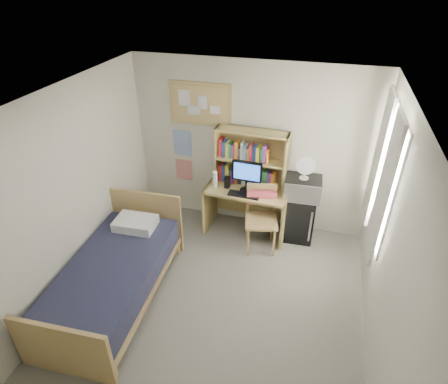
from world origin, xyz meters
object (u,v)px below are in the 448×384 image
(desk_chair, at_px, (261,220))
(microwave, at_px, (303,187))
(bed, at_px, (114,281))
(speaker_right, at_px, (266,189))
(mini_fridge, at_px, (299,216))
(monitor, at_px, (247,177))
(speaker_left, at_px, (227,182))
(bulletin_board, at_px, (200,104))
(desk_fan, at_px, (305,168))
(desk, at_px, (247,210))

(desk_chair, bearing_deg, microwave, 24.71)
(bed, distance_m, speaker_right, 2.43)
(bed, bearing_deg, mini_fridge, 39.61)
(monitor, xyz_separation_m, speaker_left, (-0.30, 0.01, -0.15))
(bulletin_board, distance_m, speaker_left, 1.22)
(mini_fridge, bearing_deg, desk_fan, -90.00)
(microwave, bearing_deg, speaker_left, -177.30)
(monitor, bearing_deg, desk_chair, -41.84)
(monitor, height_order, microwave, monitor)
(microwave, bearing_deg, monitor, -174.43)
(bed, distance_m, desk_fan, 2.96)
(bulletin_board, xyz_separation_m, speaker_right, (1.11, -0.39, -1.05))
(bed, relative_size, desk_fan, 6.41)
(speaker_left, bearing_deg, mini_fridge, 8.88)
(desk_fan, bearing_deg, speaker_left, -177.30)
(desk, xyz_separation_m, speaker_left, (-0.30, -0.05, 0.48))
(mini_fridge, bearing_deg, microwave, -90.00)
(bulletin_board, height_order, monitor, bulletin_board)
(desk, height_order, desk_fan, desk_fan)
(bulletin_board, distance_m, monitor, 1.27)
(bed, bearing_deg, desk, 52.16)
(monitor, bearing_deg, speaker_right, -0.00)
(desk, height_order, speaker_left, speaker_left)
(bed, bearing_deg, bulletin_board, 74.99)
(desk_chair, height_order, desk_fan, desk_fan)
(bulletin_board, bearing_deg, desk, -21.23)
(monitor, height_order, speaker_left, monitor)
(mini_fridge, relative_size, speaker_left, 4.09)
(desk_chair, height_order, bed, desk_chair)
(bulletin_board, relative_size, desk, 0.75)
(bulletin_board, xyz_separation_m, speaker_left, (0.52, -0.36, -1.04))
(bulletin_board, bearing_deg, desk_fan, -9.23)
(bulletin_board, distance_m, desk_fan, 1.79)
(bulletin_board, bearing_deg, desk_chair, -31.04)
(speaker_right, bearing_deg, bed, -129.52)
(bed, bearing_deg, speaker_right, 45.23)
(bulletin_board, distance_m, mini_fridge, 2.25)
(monitor, bearing_deg, mini_fridge, 12.12)
(speaker_left, distance_m, desk_fan, 1.16)
(speaker_left, xyz_separation_m, microwave, (1.11, 0.10, 0.03))
(mini_fridge, bearing_deg, desk, -177.20)
(bulletin_board, height_order, desk_chair, bulletin_board)
(bulletin_board, bearing_deg, mini_fridge, -8.55)
(monitor, bearing_deg, speaker_left, 180.00)
(speaker_left, xyz_separation_m, speaker_right, (0.60, -0.03, -0.01))
(monitor, bearing_deg, bulletin_board, 157.87)
(desk, relative_size, desk_chair, 1.25)
(monitor, relative_size, speaker_left, 2.57)
(bulletin_board, height_order, desk_fan, bulletin_board)
(bulletin_board, height_order, desk, bulletin_board)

